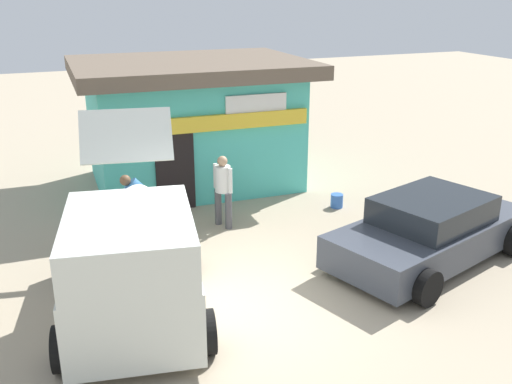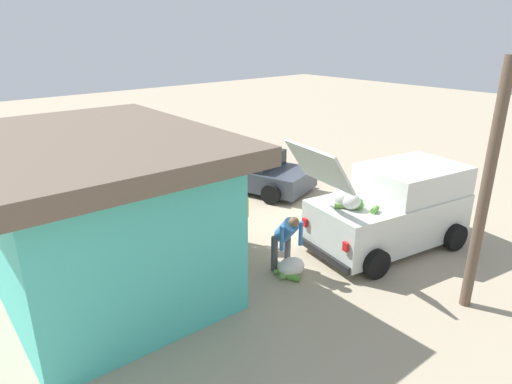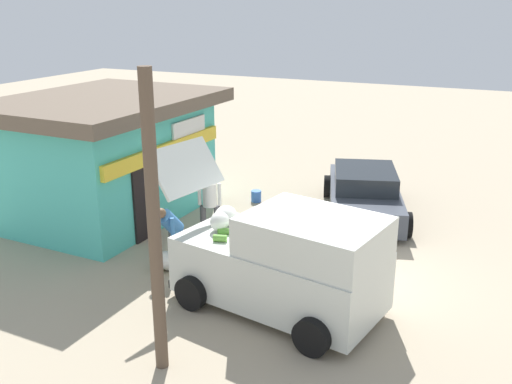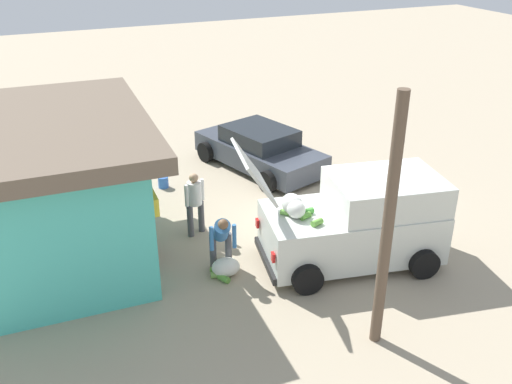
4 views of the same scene
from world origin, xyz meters
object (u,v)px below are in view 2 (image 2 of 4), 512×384
Objects in this scene: storefront_bar at (97,212)px; paint_bucket at (173,206)px; delivery_van at (393,208)px; vendor_standing at (234,210)px; customer_bending at (286,236)px; parked_sedan at (248,170)px; unloaded_banana_pile at (291,268)px.

storefront_bar is 18.25× the size of paint_bucket.
paint_bucket is (2.61, -3.12, -1.51)m from storefront_bar.
delivery_van is 6.20m from paint_bucket.
vendor_standing is 1.76m from customer_bending.
delivery_van reaches higher than customer_bending.
vendor_standing is at bearing -94.58° from storefront_bar.
delivery_van is at bearing -129.97° from vendor_standing.
parked_sedan is 14.22× the size of paint_bucket.
vendor_standing is at bearing 1.00° from unloaded_banana_pile.
delivery_van is at bearing -103.85° from customer_bending.
unloaded_banana_pile is (0.54, 2.92, -0.79)m from delivery_van.
storefront_bar is 3.90m from customer_bending.
storefront_bar is 4.17× the size of customer_bending.
customer_bending is 4.38× the size of paint_bucket.
unloaded_banana_pile is at bearing 178.88° from customer_bending.
paint_bucket is (4.62, 0.11, -0.70)m from customer_bending.
customer_bending is at bearing 148.64° from parked_sedan.
delivery_van is 3.86m from vendor_standing.
vendor_standing is at bearing 136.00° from parked_sedan.
customer_bending is at bearing 76.15° from delivery_van.
delivery_van is 5.60m from parked_sedan.
paint_bucket is (4.80, 0.11, -0.01)m from unloaded_banana_pile.
storefront_bar is at bearing 55.84° from unloaded_banana_pile.
vendor_standing reaches higher than paint_bucket.
parked_sedan is 5.96× the size of unloaded_banana_pile.
delivery_van is 3.27× the size of customer_bending.
vendor_standing is at bearing -178.45° from paint_bucket.
delivery_van is 14.33× the size of paint_bucket.
delivery_van is 2.91× the size of vendor_standing.
storefront_bar is 6.77m from delivery_van.
paint_bucket is at bearing 1.33° from unloaded_banana_pile.
delivery_van is at bearing 179.50° from parked_sedan.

